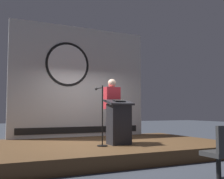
% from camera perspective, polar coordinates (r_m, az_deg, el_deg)
% --- Properties ---
extents(ground_plane, '(40.00, 40.00, 0.00)m').
position_cam_1_polar(ground_plane, '(7.42, -1.80, -13.14)').
color(ground_plane, '#383D47').
extents(stage_platform, '(6.40, 4.00, 0.30)m').
position_cam_1_polar(stage_platform, '(7.40, -1.80, -11.99)').
color(stage_platform, brown).
rests_on(stage_platform, ground).
extents(banner_display, '(4.52, 0.12, 3.57)m').
position_cam_1_polar(banner_display, '(9.11, -6.52, 1.70)').
color(banner_display, silver).
rests_on(banner_display, stage_platform).
extents(podium, '(0.64, 0.50, 1.12)m').
position_cam_1_polar(podium, '(6.93, 1.43, -6.74)').
color(podium, '#26262B').
rests_on(podium, stage_platform).
extents(speaker_person, '(0.40, 0.26, 1.68)m').
position_cam_1_polar(speaker_person, '(7.37, -0.00, -4.18)').
color(speaker_person, black).
rests_on(speaker_person, stage_platform).
extents(microphone_stand, '(0.24, 0.55, 1.43)m').
position_cam_1_polar(microphone_stand, '(6.63, -2.18, -7.22)').
color(microphone_stand, black).
rests_on(microphone_stand, stage_platform).
extents(audience_chair_left, '(0.44, 0.45, 0.89)m').
position_cam_1_polar(audience_chair_left, '(5.02, 21.62, -11.35)').
color(audience_chair_left, black).
rests_on(audience_chair_left, ground).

